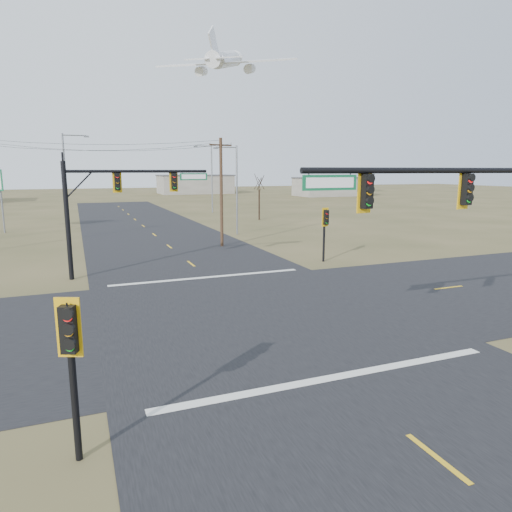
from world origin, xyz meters
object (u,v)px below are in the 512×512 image
Objects in this scene: streetlight_c at (68,175)px; mast_arm_near at (472,211)px; streetlight_a at (235,185)px; bare_tree_c at (259,182)px; utility_pole_near at (221,191)px; pedestal_signal_ne at (325,222)px; mast_arm_far at (117,194)px; pedestal_signal_sw at (70,342)px; streetlight_b at (210,175)px.

mast_arm_near is at bearing -72.10° from streetlight_c.
streetlight_a reaches higher than bare_tree_c.
pedestal_signal_ne is at bearing -62.57° from utility_pole_near.
pedestal_signal_sw is at bearing -102.54° from mast_arm_far.
mast_arm_far is 19.60m from pedestal_signal_sw.
streetlight_a is 14.69m from bare_tree_c.
mast_arm_far is 1.37× the size of bare_tree_c.
mast_arm_near is 57.99m from streetlight_b.
mast_arm_near reaches higher than pedestal_signal_sw.
streetlight_a is at bearing 86.58° from pedestal_signal_ne.
pedestal_signal_sw is 30.28m from utility_pole_near.
mast_arm_far is 14.40m from pedestal_signal_ne.
streetlight_c is (-0.27, 47.68, 3.11)m from pedestal_signal_sw.
utility_pole_near reaches higher than mast_arm_near.
utility_pole_near is 32.49m from streetlight_b.
streetlight_b is 12.75m from bare_tree_c.
streetlight_b is (7.24, 57.54, 0.63)m from mast_arm_near.
pedestal_signal_ne is at bearing 67.17° from mast_arm_near.
pedestal_signal_ne is 0.37× the size of streetlight_c.
streetlight_a is 1.40× the size of bare_tree_c.
mast_arm_far is 34.39m from bare_tree_c.
streetlight_b is (4.53, 24.82, 0.79)m from streetlight_a.
streetlight_c is (-15.90, 13.36, 0.96)m from streetlight_a.
mast_arm_far is 28.59m from streetlight_c.
bare_tree_c is (23.36, 46.83, 2.17)m from pedestal_signal_sw.
streetlight_a reaches higher than mast_arm_near.
mast_arm_far is 0.98× the size of streetlight_a.
pedestal_signal_sw is (-16.97, -18.30, -0.03)m from pedestal_signal_ne.
pedestal_signal_sw is at bearing -87.76° from streetlight_c.
bare_tree_c reaches higher than pedestal_signal_ne.
streetlight_b is at bearing 75.62° from utility_pole_near.
utility_pole_near reaches higher than mast_arm_far.
mast_arm_far reaches higher than pedestal_signal_sw.
streetlight_a is (-1.34, 16.02, 2.13)m from pedestal_signal_ne.
mast_arm_near is 1.15× the size of streetlight_a.
streetlight_b is (17.39, 39.87, 0.71)m from mast_arm_far.
pedestal_signal_ne is at bearing -8.24° from mast_arm_far.
pedestal_signal_sw is at bearing 177.88° from mast_arm_near.
mast_arm_near is 1.61× the size of bare_tree_c.
utility_pole_near is (-0.83, 26.08, -0.40)m from mast_arm_near.
pedestal_signal_sw is 0.37× the size of streetlight_c.
mast_arm_near reaches higher than mast_arm_far.
utility_pole_near is 0.89× the size of streetlight_b.
pedestal_signal_sw is 52.37m from bare_tree_c.
mast_arm_far is 0.82× the size of streetlight_c.
bare_tree_c is at bearing 48.91° from mast_arm_far.
streetlight_b reaches higher than streetlight_a.
streetlight_b reaches higher than mast_arm_far.
pedestal_signal_ne is 29.31m from bare_tree_c.
pedestal_signal_ne is 0.61× the size of bare_tree_c.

